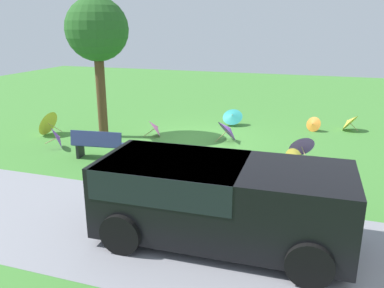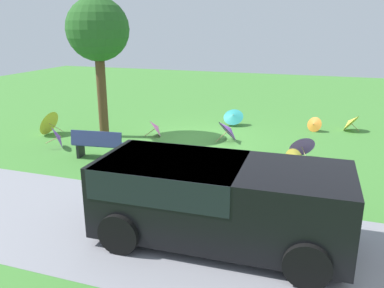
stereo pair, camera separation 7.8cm
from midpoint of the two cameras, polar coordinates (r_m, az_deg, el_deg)
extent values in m
plane|color=#478C38|center=(14.03, 1.03, 0.61)|extent=(40.00, 40.00, 0.00)
cube|color=gray|center=(8.56, -12.61, -10.97)|extent=(40.00, 3.70, 0.01)
cube|color=black|center=(7.40, 4.44, -7.86)|extent=(4.65, 2.03, 1.35)
cube|color=black|center=(7.48, -2.38, -4.21)|extent=(2.63, 1.99, 0.55)
cylinder|color=black|center=(7.32, -10.08, -12.55)|extent=(0.77, 0.24, 0.76)
cylinder|color=black|center=(8.86, -4.47, -6.87)|extent=(0.77, 0.24, 0.76)
cylinder|color=black|center=(6.66, 16.57, -16.33)|extent=(0.77, 0.24, 0.76)
cylinder|color=black|center=(8.32, 16.90, -9.28)|extent=(0.77, 0.24, 0.76)
cube|color=navy|center=(12.32, -13.00, 0.00)|extent=(1.64, 0.64, 0.05)
cube|color=navy|center=(12.08, -13.46, 0.75)|extent=(1.60, 0.30, 0.45)
cube|color=black|center=(12.66, -15.57, -0.80)|extent=(0.13, 0.41, 0.45)
cube|color=black|center=(12.13, -10.19, -1.20)|extent=(0.13, 0.41, 0.45)
cylinder|color=brown|center=(14.47, -12.67, 7.04)|extent=(0.33, 0.33, 3.12)
sphere|color=#286023|center=(14.27, -13.26, 15.77)|extent=(2.14, 2.14, 2.14)
cylinder|color=tan|center=(13.69, -19.43, 0.47)|extent=(0.29, 0.28, 0.17)
cone|color=purple|center=(13.68, -18.47, 0.96)|extent=(0.82, 0.83, 0.77)
sphere|color=tan|center=(13.68, -18.25, 1.08)|extent=(0.06, 0.06, 0.05)
cylinder|color=tan|center=(15.94, 17.59, 2.58)|extent=(0.17, 0.32, 0.15)
cone|color=orange|center=(15.73, 17.26, 2.73)|extent=(0.65, 0.52, 0.57)
sphere|color=tan|center=(15.69, 17.18, 2.77)|extent=(0.05, 0.06, 0.05)
cylinder|color=tan|center=(13.79, 4.42, 1.07)|extent=(0.37, 0.27, 0.37)
cone|color=purple|center=(13.82, 5.51, 2.08)|extent=(1.07, 1.12, 0.78)
sphere|color=tan|center=(13.83, 5.77, 2.32)|extent=(0.06, 0.06, 0.05)
cylinder|color=tan|center=(16.19, 6.19, 3.40)|extent=(0.03, 0.30, 0.35)
cone|color=teal|center=(15.97, 6.08, 4.02)|extent=(0.82, 0.73, 0.61)
sphere|color=tan|center=(15.91, 6.06, 4.17)|extent=(0.04, 0.05, 0.05)
cylinder|color=tan|center=(12.37, 16.05, -1.30)|extent=(0.22, 0.40, 0.28)
cone|color=purple|center=(12.55, 15.62, -0.23)|extent=(0.95, 0.83, 0.75)
sphere|color=tan|center=(12.59, 15.54, -0.02)|extent=(0.05, 0.06, 0.05)
cylinder|color=tan|center=(14.45, -5.94, 1.68)|extent=(0.35, 0.24, 0.27)
cone|color=pink|center=(14.45, -4.96, 2.38)|extent=(0.79, 0.85, 0.66)
sphere|color=tan|center=(14.45, -4.73, 2.54)|extent=(0.06, 0.06, 0.05)
cylinder|color=tan|center=(11.93, 14.23, -2.13)|extent=(0.20, 0.25, 0.19)
cone|color=yellow|center=(11.75, 14.76, -1.89)|extent=(0.68, 0.65, 0.54)
sphere|color=tan|center=(11.70, 14.90, -1.83)|extent=(0.06, 0.06, 0.05)
cylinder|color=tan|center=(11.59, -4.80, -2.25)|extent=(0.21, 0.29, 0.30)
cone|color=purple|center=(11.63, -4.00, -1.23)|extent=(0.83, 0.79, 0.56)
sphere|color=tan|center=(11.64, -3.85, -1.04)|extent=(0.06, 0.06, 0.05)
cylinder|color=tan|center=(16.27, 22.54, 2.24)|extent=(0.33, 0.15, 0.27)
cone|color=yellow|center=(16.30, 21.87, 2.96)|extent=(0.82, 0.93, 0.69)
sphere|color=tan|center=(16.30, 21.70, 3.14)|extent=(0.06, 0.05, 0.05)
cylinder|color=tan|center=(15.30, -18.82, 2.28)|extent=(0.61, 0.06, 0.27)
cone|color=yellow|center=(15.53, -20.00, 2.99)|extent=(0.60, 0.96, 0.94)
sphere|color=tan|center=(15.58, -20.28, 3.16)|extent=(0.05, 0.04, 0.05)
camera|label=1|loc=(0.04, -89.81, 0.06)|focal=37.09mm
camera|label=2|loc=(0.04, 90.19, -0.06)|focal=37.09mm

